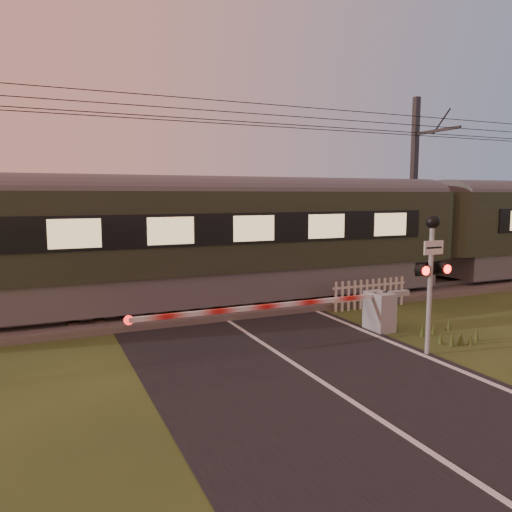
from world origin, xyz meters
name	(u,v)px	position (x,y,z in m)	size (l,w,h in m)	color
ground	(322,383)	(0.00, 0.00, 0.00)	(160.00, 160.00, 0.00)	#2B3B16
road	(330,387)	(0.02, -0.23, 0.01)	(6.00, 140.00, 0.03)	black
track_bed	(209,307)	(0.00, 6.50, 0.07)	(140.00, 3.40, 0.39)	#47423D
overhead_wires	(206,113)	(0.00, 6.50, 5.72)	(120.00, 0.62, 0.62)	black
train	(432,231)	(8.54, 6.50, 2.10)	(38.93, 2.68, 3.62)	#5E5E63
boom_gate	(366,310)	(2.76, 2.48, 0.56)	(7.16, 0.75, 1.00)	gray
crossing_signal	(431,259)	(2.91, 0.50, 2.05)	(0.76, 0.33, 2.99)	gray
picket_fence	(370,294)	(4.45, 4.60, 0.45)	(2.61, 0.07, 0.89)	silver
catenary_mast	(415,185)	(9.64, 8.73, 3.79)	(0.23, 2.46, 7.30)	#2D2D30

